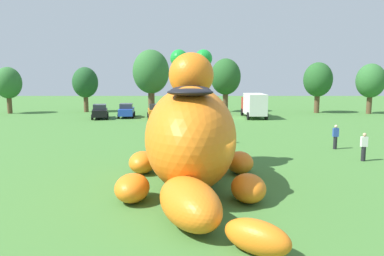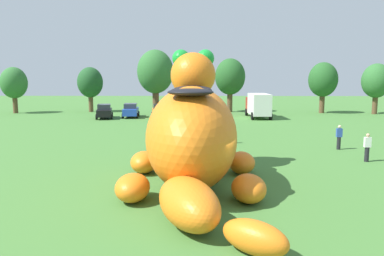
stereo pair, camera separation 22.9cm
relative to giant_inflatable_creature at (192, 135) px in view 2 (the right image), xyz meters
name	(u,v)px [view 2 (the right image)]	position (x,y,z in m)	size (l,w,h in m)	color
ground_plane	(205,198)	(0.59, -1.83, -2.39)	(160.00, 160.00, 0.00)	#427533
giant_inflatable_creature	(192,135)	(0.00, 0.00, 0.00)	(6.57, 12.64, 6.53)	orange
car_black	(104,111)	(-11.00, 27.41, -1.53)	(2.55, 4.36, 1.72)	black
car_blue	(131,110)	(-8.04, 28.65, -1.53)	(2.24, 4.25, 1.72)	#2347B7
car_orange	(160,111)	(-4.35, 27.58, -1.53)	(2.40, 4.31, 1.72)	orange
car_red	(187,111)	(-1.07, 27.90, -1.53)	(2.48, 4.34, 1.72)	red
car_yellow	(211,110)	(1.88, 28.72, -1.53)	(2.40, 4.31, 1.72)	yellow
box_truck	(258,105)	(7.61, 28.47, -0.79)	(2.48, 6.45, 2.95)	#B2231E
tree_far_left	(14,83)	(-24.79, 33.51, 1.72)	(3.54, 3.54, 6.28)	brown
tree_left	(90,83)	(-14.98, 35.63, 1.74)	(3.55, 3.55, 6.31)	brown
tree_mid_left	(155,72)	(-5.37, 32.59, 3.18)	(4.79, 4.79, 8.51)	brown
tree_centre_left	(230,77)	(4.78, 35.83, 2.52)	(4.23, 4.23, 7.51)	brown
tree_centre	(323,80)	(17.32, 34.40, 2.14)	(3.90, 3.90, 6.93)	brown
tree_centre_right	(376,81)	(23.97, 33.15, 2.01)	(3.78, 3.78, 6.72)	brown
spectator_near_inflatable	(367,148)	(10.36, 5.02, -1.54)	(0.38, 0.26, 1.71)	black
spectator_mid_field	(339,137)	(10.08, 8.72, -1.54)	(0.38, 0.26, 1.71)	black
spectator_by_cars	(224,132)	(2.26, 10.85, -1.54)	(0.38, 0.26, 1.71)	#2D334C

